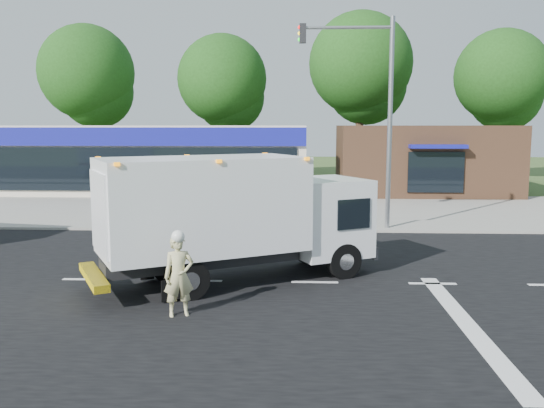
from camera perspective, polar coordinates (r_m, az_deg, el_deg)
The scene contains 11 objects.
ground at distance 14.98m, azimuth 4.26°, elevation -7.79°, with size 120.00×120.00×0.00m, color #385123.
road_asphalt at distance 14.98m, azimuth 4.26°, elevation -7.77°, with size 60.00×14.00×0.02m, color black.
sidewalk at distance 22.97m, azimuth 3.67°, elevation -2.13°, with size 60.00×2.40×0.12m, color gray.
parking_apron at distance 28.71m, azimuth 3.46°, elevation -0.23°, with size 60.00×9.00×0.02m, color gray.
lane_markings at distance 13.79m, azimuth 10.11°, elevation -9.20°, with size 55.20×7.00×0.01m.
ems_box_truck at distance 14.66m, azimuth -3.92°, elevation -0.63°, with size 7.54×5.46×3.26m.
emergency_worker at distance 12.36m, azimuth -9.21°, elevation -6.88°, with size 0.74×0.61×1.86m.
retail_strip_mall at distance 35.45m, azimuth -11.41°, elevation 4.42°, with size 18.00×6.20×4.00m.
brown_storefront at distance 35.26m, azimuth 14.82°, elevation 4.27°, with size 10.00×6.70×4.00m.
traffic_signal_pole at distance 22.22m, azimuth 9.99°, elevation 10.02°, with size 3.51×0.25×8.00m.
background_trees at distance 42.72m, azimuth 2.09°, elevation 12.33°, with size 36.77×7.39×12.10m.
Camera 1 is at (-0.45, -14.42, 4.03)m, focal length 38.00 mm.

